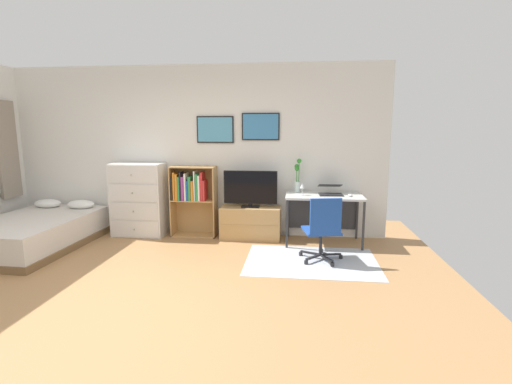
{
  "coord_description": "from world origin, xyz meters",
  "views": [
    {
      "loc": [
        1.67,
        -3.44,
        1.7
      ],
      "look_at": [
        1.11,
        1.5,
        0.86
      ],
      "focal_mm": 26.02,
      "sensor_mm": 36.0,
      "label": 1
    }
  ],
  "objects_px": {
    "bed": "(34,232)",
    "dresser": "(139,200)",
    "desk": "(324,202)",
    "computer_mouse": "(350,195)",
    "bookshelf": "(192,194)",
    "office_chair": "(323,228)",
    "wine_glass": "(302,186)",
    "bamboo_vase": "(297,177)",
    "laptop": "(330,190)",
    "television": "(250,189)",
    "tv_stand": "(251,223)"
  },
  "relations": [
    {
      "from": "bed",
      "to": "computer_mouse",
      "type": "bearing_deg",
      "value": 8.4
    },
    {
      "from": "television",
      "to": "laptop",
      "type": "bearing_deg",
      "value": -1.57
    },
    {
      "from": "laptop",
      "to": "bed",
      "type": "bearing_deg",
      "value": -174.01
    },
    {
      "from": "computer_mouse",
      "to": "dresser",
      "type": "bearing_deg",
      "value": 176.95
    },
    {
      "from": "computer_mouse",
      "to": "bamboo_vase",
      "type": "xyz_separation_m",
      "value": [
        -0.77,
        0.29,
        0.21
      ]
    },
    {
      "from": "dresser",
      "to": "television",
      "type": "relative_size",
      "value": 1.41
    },
    {
      "from": "bamboo_vase",
      "to": "wine_glass",
      "type": "bearing_deg",
      "value": -75.45
    },
    {
      "from": "desk",
      "to": "office_chair",
      "type": "xyz_separation_m",
      "value": [
        -0.06,
        -0.9,
        -0.15
      ]
    },
    {
      "from": "tv_stand",
      "to": "television",
      "type": "height_order",
      "value": "television"
    },
    {
      "from": "desk",
      "to": "computer_mouse",
      "type": "height_order",
      "value": "computer_mouse"
    },
    {
      "from": "bookshelf",
      "to": "office_chair",
      "type": "relative_size",
      "value": 1.31
    },
    {
      "from": "dresser",
      "to": "bookshelf",
      "type": "distance_m",
      "value": 0.87
    },
    {
      "from": "dresser",
      "to": "laptop",
      "type": "bearing_deg",
      "value": -0.76
    },
    {
      "from": "computer_mouse",
      "to": "bamboo_vase",
      "type": "height_order",
      "value": "bamboo_vase"
    },
    {
      "from": "office_chair",
      "to": "bookshelf",
      "type": "bearing_deg",
      "value": 142.14
    },
    {
      "from": "laptop",
      "to": "wine_glass",
      "type": "height_order",
      "value": "wine_glass"
    },
    {
      "from": "television",
      "to": "wine_glass",
      "type": "height_order",
      "value": "television"
    },
    {
      "from": "laptop",
      "to": "wine_glass",
      "type": "bearing_deg",
      "value": -166.13
    },
    {
      "from": "computer_mouse",
      "to": "wine_glass",
      "type": "distance_m",
      "value": 0.7
    },
    {
      "from": "television",
      "to": "office_chair",
      "type": "relative_size",
      "value": 0.97
    },
    {
      "from": "bed",
      "to": "wine_glass",
      "type": "xyz_separation_m",
      "value": [
        3.87,
        0.6,
        0.65
      ]
    },
    {
      "from": "dresser",
      "to": "computer_mouse",
      "type": "xyz_separation_m",
      "value": [
        3.3,
        -0.18,
        0.17
      ]
    },
    {
      "from": "tv_stand",
      "to": "computer_mouse",
      "type": "xyz_separation_m",
      "value": [
        1.48,
        -0.19,
        0.5
      ]
    },
    {
      "from": "bookshelf",
      "to": "computer_mouse",
      "type": "relative_size",
      "value": 10.81
    },
    {
      "from": "office_chair",
      "to": "laptop",
      "type": "relative_size",
      "value": 2.17
    },
    {
      "from": "television",
      "to": "wine_glass",
      "type": "relative_size",
      "value": 4.62
    },
    {
      "from": "desk",
      "to": "computer_mouse",
      "type": "xyz_separation_m",
      "value": [
        0.37,
        -0.15,
        0.15
      ]
    },
    {
      "from": "office_chair",
      "to": "dresser",
      "type": "bearing_deg",
      "value": 150.4
    },
    {
      "from": "computer_mouse",
      "to": "wine_glass",
      "type": "height_order",
      "value": "wine_glass"
    },
    {
      "from": "television",
      "to": "desk",
      "type": "bearing_deg",
      "value": -1.03
    },
    {
      "from": "dresser",
      "to": "wine_glass",
      "type": "distance_m",
      "value": 2.62
    },
    {
      "from": "wine_glass",
      "to": "laptop",
      "type": "bearing_deg",
      "value": 17.64
    },
    {
      "from": "bookshelf",
      "to": "bed",
      "type": "bearing_deg",
      "value": -158.47
    },
    {
      "from": "dresser",
      "to": "television",
      "type": "xyz_separation_m",
      "value": [
        1.81,
        -0.01,
        0.21
      ]
    },
    {
      "from": "bed",
      "to": "tv_stand",
      "type": "xyz_separation_m",
      "value": [
        3.08,
        0.79,
        0.03
      ]
    },
    {
      "from": "television",
      "to": "wine_glass",
      "type": "distance_m",
      "value": 0.81
    },
    {
      "from": "bed",
      "to": "television",
      "type": "bearing_deg",
      "value": 14.94
    },
    {
      "from": "desk",
      "to": "wine_glass",
      "type": "distance_m",
      "value": 0.45
    },
    {
      "from": "dresser",
      "to": "television",
      "type": "distance_m",
      "value": 1.82
    },
    {
      "from": "bookshelf",
      "to": "bamboo_vase",
      "type": "xyz_separation_m",
      "value": [
        1.67,
        0.05,
        0.28
      ]
    },
    {
      "from": "office_chair",
      "to": "computer_mouse",
      "type": "height_order",
      "value": "office_chair"
    },
    {
      "from": "bed",
      "to": "tv_stand",
      "type": "height_order",
      "value": "bed"
    },
    {
      "from": "office_chair",
      "to": "laptop",
      "type": "bearing_deg",
      "value": 68.52
    },
    {
      "from": "office_chair",
      "to": "computer_mouse",
      "type": "xyz_separation_m",
      "value": [
        0.43,
        0.76,
        0.3
      ]
    },
    {
      "from": "television",
      "to": "computer_mouse",
      "type": "bearing_deg",
      "value": -6.47
    },
    {
      "from": "bed",
      "to": "laptop",
      "type": "height_order",
      "value": "laptop"
    },
    {
      "from": "laptop",
      "to": "computer_mouse",
      "type": "distance_m",
      "value": 0.31
    },
    {
      "from": "bed",
      "to": "desk",
      "type": "relative_size",
      "value": 1.77
    },
    {
      "from": "bed",
      "to": "bamboo_vase",
      "type": "relative_size",
      "value": 3.87
    },
    {
      "from": "bed",
      "to": "dresser",
      "type": "distance_m",
      "value": 1.53
    }
  ]
}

